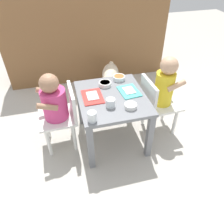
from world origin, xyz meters
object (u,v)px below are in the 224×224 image
at_px(dining_table, 112,105).
at_px(cereal_bowl_right_side, 105,84).
at_px(dog, 110,75).
at_px(seated_child_right, 163,88).
at_px(veggie_bowl_near, 119,78).
at_px(food_tray_left, 92,96).
at_px(veggie_bowl_far, 131,106).
at_px(food_tray_right, 129,91).
at_px(water_cup_left, 111,103).
at_px(seated_child_left, 56,103).
at_px(water_cup_right, 92,117).

distance_m(dining_table, cereal_bowl_right_side, 0.19).
bearing_deg(dog, seated_child_right, -69.56).
bearing_deg(cereal_bowl_right_side, veggie_bowl_near, 24.91).
xyz_separation_m(food_tray_left, veggie_bowl_far, (0.23, -0.19, 0.01)).
bearing_deg(veggie_bowl_near, cereal_bowl_right_side, -155.09).
relative_size(food_tray_right, cereal_bowl_right_side, 1.99).
relative_size(dining_table, water_cup_left, 8.78).
relative_size(dog, food_tray_right, 2.40).
bearing_deg(dining_table, water_cup_left, -109.32).
xyz_separation_m(food_tray_left, food_tray_right, (0.29, 0.00, 0.00)).
xyz_separation_m(dining_table, seated_child_left, (-0.41, 0.04, 0.06)).
height_order(food_tray_right, water_cup_right, water_cup_right).
height_order(dog, veggie_bowl_far, veggie_bowl_far).
bearing_deg(cereal_bowl_right_side, veggie_bowl_far, -71.94).
height_order(food_tray_left, water_cup_right, water_cup_right).
distance_m(food_tray_left, food_tray_right, 0.29).
bearing_deg(seated_child_right, cereal_bowl_right_side, 159.66).
xyz_separation_m(dining_table, food_tray_left, (-0.14, 0.03, 0.08)).
distance_m(seated_child_right, veggie_bowl_near, 0.37).
bearing_deg(dining_table, veggie_bowl_near, 62.04).
distance_m(seated_child_left, veggie_bowl_near, 0.56).
bearing_deg(seated_child_left, food_tray_right, -1.11).
bearing_deg(water_cup_left, seated_child_right, 14.52).
xyz_separation_m(dog, food_tray_right, (-0.02, -0.66, 0.22)).
bearing_deg(food_tray_left, food_tray_right, 0.00).
distance_m(seated_child_left, water_cup_left, 0.41).
distance_m(seated_child_right, food_tray_right, 0.27).
bearing_deg(food_tray_left, dog, 65.29).
distance_m(seated_child_right, water_cup_right, 0.65).
xyz_separation_m(veggie_bowl_near, veggie_bowl_far, (-0.03, -0.39, -0.00)).
relative_size(food_tray_left, water_cup_right, 2.91).
distance_m(seated_child_right, cereal_bowl_right_side, 0.46).
xyz_separation_m(food_tray_left, cereal_bowl_right_side, (0.13, 0.13, 0.01)).
relative_size(dining_table, seated_child_left, 0.88).
bearing_deg(food_tray_left, seated_child_right, -2.74).
bearing_deg(veggie_bowl_far, water_cup_right, -166.29).
relative_size(seated_child_right, water_cup_left, 10.64).
height_order(food_tray_left, cereal_bowl_right_side, cereal_bowl_right_side).
bearing_deg(seated_child_right, dog, 110.44).
bearing_deg(seated_child_left, cereal_bowl_right_side, 16.96).
xyz_separation_m(seated_child_left, veggie_bowl_far, (0.50, -0.20, 0.03)).
xyz_separation_m(seated_child_right, water_cup_left, (-0.45, -0.12, 0.02)).
height_order(water_cup_right, veggie_bowl_far, water_cup_right).
xyz_separation_m(dining_table, water_cup_right, (-0.19, -0.24, 0.11)).
height_order(seated_child_left, food_tray_right, seated_child_left).
distance_m(veggie_bowl_near, veggie_bowl_far, 0.39).
xyz_separation_m(dining_table, veggie_bowl_far, (0.09, -0.17, 0.09)).
height_order(dog, cereal_bowl_right_side, cereal_bowl_right_side).
bearing_deg(dog, cereal_bowl_right_side, -108.41).
xyz_separation_m(dining_table, food_tray_right, (0.14, 0.03, 0.08)).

